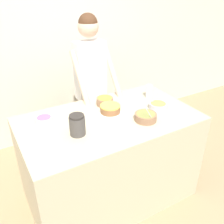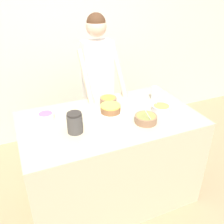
% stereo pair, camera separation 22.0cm
% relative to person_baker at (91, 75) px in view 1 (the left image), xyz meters
% --- Properties ---
extents(wall_back, '(10.00, 0.05, 2.60)m').
position_rel_person_baker_xyz_m(wall_back, '(-0.14, 0.80, 0.17)').
color(wall_back, beige).
rests_on(wall_back, ground_plane).
extents(counter, '(1.62, 0.94, 0.96)m').
position_rel_person_baker_xyz_m(counter, '(-0.14, -0.67, -0.65)').
color(counter, '#C6B793').
rests_on(counter, ground_plane).
extents(person_baker, '(0.44, 0.48, 1.78)m').
position_rel_person_baker_xyz_m(person_baker, '(0.00, 0.00, 0.00)').
color(person_baker, '#2D2D38').
rests_on(person_baker, ground_plane).
extents(cake, '(0.31, 0.31, 0.14)m').
position_rel_person_baker_xyz_m(cake, '(-0.13, -0.68, -0.11)').
color(cake, silver).
rests_on(cake, counter).
extents(frosting_bowl_purple, '(0.14, 0.14, 0.06)m').
position_rel_person_baker_xyz_m(frosting_bowl_purple, '(-0.68, -0.46, -0.14)').
color(frosting_bowl_purple, white).
rests_on(frosting_bowl_purple, counter).
extents(frosting_bowl_yellow, '(0.17, 0.17, 0.16)m').
position_rel_person_baker_xyz_m(frosting_bowl_yellow, '(0.36, -0.74, -0.14)').
color(frosting_bowl_yellow, silver).
rests_on(frosting_bowl_yellow, counter).
extents(frosting_bowl_olive, '(0.20, 0.20, 0.18)m').
position_rel_person_baker_xyz_m(frosting_bowl_olive, '(0.12, -0.87, -0.13)').
color(frosting_bowl_olive, '#936B4C').
rests_on(frosting_bowl_olive, counter).
extents(frosting_bowl_orange, '(0.17, 0.17, 0.08)m').
position_rel_person_baker_xyz_m(frosting_bowl_orange, '(-0.05, -0.41, -0.13)').
color(frosting_bowl_orange, '#936B4C').
rests_on(frosting_bowl_orange, counter).
extents(drinking_glass, '(0.06, 0.06, 0.14)m').
position_rel_person_baker_xyz_m(drinking_glass, '(0.44, -0.50, -0.10)').
color(drinking_glass, silver).
rests_on(drinking_glass, counter).
extents(ceramic_plate, '(0.20, 0.20, 0.01)m').
position_rel_person_baker_xyz_m(ceramic_plate, '(-0.43, -1.01, -0.17)').
color(ceramic_plate, silver).
rests_on(ceramic_plate, counter).
extents(stoneware_jar, '(0.13, 0.13, 0.18)m').
position_rel_person_baker_xyz_m(stoneware_jar, '(-0.49, -0.77, -0.08)').
color(stoneware_jar, '#4C4742').
rests_on(stoneware_jar, counter).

